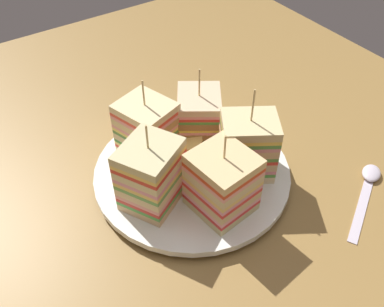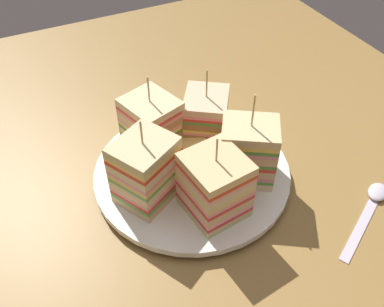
{
  "view_description": "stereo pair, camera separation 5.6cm",
  "coord_description": "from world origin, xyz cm",
  "px_view_note": "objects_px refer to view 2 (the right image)",
  "views": [
    {
      "loc": [
        -33.5,
        22.61,
        43.57
      ],
      "look_at": [
        0.0,
        0.0,
        4.71
      ],
      "focal_mm": 39.4,
      "sensor_mm": 36.0,
      "label": 1
    },
    {
      "loc": [
        -36.31,
        17.77,
        43.57
      ],
      "look_at": [
        0.0,
        0.0,
        4.71
      ],
      "focal_mm": 39.4,
      "sensor_mm": 36.0,
      "label": 2
    }
  ],
  "objects_px": {
    "sandwich_wedge_3": "(146,170)",
    "spoon": "(373,202)",
    "chip_pile": "(193,150)",
    "plate": "(192,172)",
    "sandwich_wedge_0": "(248,151)",
    "sandwich_wedge_1": "(206,117)",
    "sandwich_wedge_4": "(215,185)",
    "sandwich_wedge_2": "(152,125)"
  },
  "relations": [
    {
      "from": "sandwich_wedge_0",
      "to": "chip_pile",
      "type": "xyz_separation_m",
      "value": [
        0.06,
        0.05,
        -0.03
      ]
    },
    {
      "from": "sandwich_wedge_0",
      "to": "spoon",
      "type": "relative_size",
      "value": 0.98
    },
    {
      "from": "sandwich_wedge_3",
      "to": "sandwich_wedge_1",
      "type": "bearing_deg",
      "value": 1.63
    },
    {
      "from": "sandwich_wedge_3",
      "to": "sandwich_wedge_4",
      "type": "height_order",
      "value": "sandwich_wedge_3"
    },
    {
      "from": "chip_pile",
      "to": "sandwich_wedge_0",
      "type": "bearing_deg",
      "value": -140.67
    },
    {
      "from": "sandwich_wedge_0",
      "to": "sandwich_wedge_2",
      "type": "bearing_deg",
      "value": -17.84
    },
    {
      "from": "sandwich_wedge_1",
      "to": "sandwich_wedge_3",
      "type": "bearing_deg",
      "value": -25.97
    },
    {
      "from": "plate",
      "to": "sandwich_wedge_1",
      "type": "xyz_separation_m",
      "value": [
        0.05,
        -0.05,
        0.04
      ]
    },
    {
      "from": "sandwich_wedge_3",
      "to": "spoon",
      "type": "distance_m",
      "value": 0.3
    },
    {
      "from": "spoon",
      "to": "sandwich_wedge_0",
      "type": "bearing_deg",
      "value": 112.14
    },
    {
      "from": "sandwich_wedge_1",
      "to": "chip_pile",
      "type": "distance_m",
      "value": 0.06
    },
    {
      "from": "sandwich_wedge_4",
      "to": "spoon",
      "type": "height_order",
      "value": "sandwich_wedge_4"
    },
    {
      "from": "sandwich_wedge_2",
      "to": "sandwich_wedge_4",
      "type": "height_order",
      "value": "sandwich_wedge_2"
    },
    {
      "from": "chip_pile",
      "to": "spoon",
      "type": "xyz_separation_m",
      "value": [
        -0.17,
        -0.18,
        -0.03
      ]
    },
    {
      "from": "sandwich_wedge_3",
      "to": "chip_pile",
      "type": "xyz_separation_m",
      "value": [
        0.04,
        -0.08,
        -0.03
      ]
    },
    {
      "from": "sandwich_wedge_0",
      "to": "sandwich_wedge_1",
      "type": "height_order",
      "value": "sandwich_wedge_0"
    },
    {
      "from": "sandwich_wedge_3",
      "to": "sandwich_wedge_4",
      "type": "distance_m",
      "value": 0.09
    },
    {
      "from": "sandwich_wedge_0",
      "to": "sandwich_wedge_1",
      "type": "distance_m",
      "value": 0.1
    },
    {
      "from": "sandwich_wedge_3",
      "to": "sandwich_wedge_4",
      "type": "bearing_deg",
      "value": -69.54
    },
    {
      "from": "plate",
      "to": "sandwich_wedge_4",
      "type": "relative_size",
      "value": 2.3
    },
    {
      "from": "sandwich_wedge_3",
      "to": "chip_pile",
      "type": "distance_m",
      "value": 0.09
    },
    {
      "from": "sandwich_wedge_1",
      "to": "sandwich_wedge_4",
      "type": "bearing_deg",
      "value": 10.53
    },
    {
      "from": "sandwich_wedge_4",
      "to": "spoon",
      "type": "xyz_separation_m",
      "value": [
        -0.08,
        -0.2,
        -0.06
      ]
    },
    {
      "from": "plate",
      "to": "sandwich_wedge_2",
      "type": "distance_m",
      "value": 0.09
    },
    {
      "from": "sandwich_wedge_4",
      "to": "spoon",
      "type": "bearing_deg",
      "value": -117.43
    },
    {
      "from": "plate",
      "to": "spoon",
      "type": "relative_size",
      "value": 1.99
    },
    {
      "from": "sandwich_wedge_1",
      "to": "plate",
      "type": "bearing_deg",
      "value": -8.26
    },
    {
      "from": "sandwich_wedge_1",
      "to": "sandwich_wedge_4",
      "type": "relative_size",
      "value": 0.97
    },
    {
      "from": "sandwich_wedge_3",
      "to": "spoon",
      "type": "bearing_deg",
      "value": -55.16
    },
    {
      "from": "sandwich_wedge_3",
      "to": "chip_pile",
      "type": "relative_size",
      "value": 1.72
    },
    {
      "from": "plate",
      "to": "sandwich_wedge_0",
      "type": "distance_m",
      "value": 0.09
    },
    {
      "from": "chip_pile",
      "to": "plate",
      "type": "bearing_deg",
      "value": 151.64
    },
    {
      "from": "sandwich_wedge_0",
      "to": "sandwich_wedge_2",
      "type": "xyz_separation_m",
      "value": [
        0.11,
        0.09,
        -0.0
      ]
    },
    {
      "from": "sandwich_wedge_2",
      "to": "sandwich_wedge_4",
      "type": "relative_size",
      "value": 1.02
    },
    {
      "from": "plate",
      "to": "sandwich_wedge_3",
      "type": "relative_size",
      "value": 2.19
    },
    {
      "from": "sandwich_wedge_2",
      "to": "chip_pile",
      "type": "bearing_deg",
      "value": 23.73
    },
    {
      "from": "plate",
      "to": "sandwich_wedge_0",
      "type": "bearing_deg",
      "value": -123.67
    },
    {
      "from": "plate",
      "to": "chip_pile",
      "type": "bearing_deg",
      "value": -28.36
    },
    {
      "from": "sandwich_wedge_3",
      "to": "spoon",
      "type": "relative_size",
      "value": 0.91
    },
    {
      "from": "sandwich_wedge_1",
      "to": "spoon",
      "type": "bearing_deg",
      "value": 69.47
    },
    {
      "from": "sandwich_wedge_2",
      "to": "chip_pile",
      "type": "relative_size",
      "value": 1.67
    },
    {
      "from": "chip_pile",
      "to": "sandwich_wedge_1",
      "type": "bearing_deg",
      "value": -47.98
    }
  ]
}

